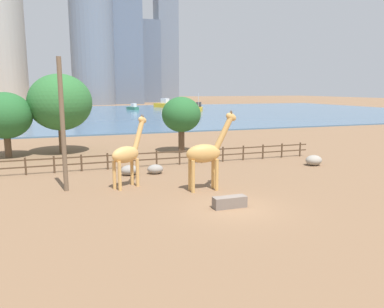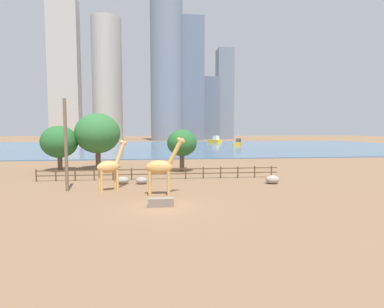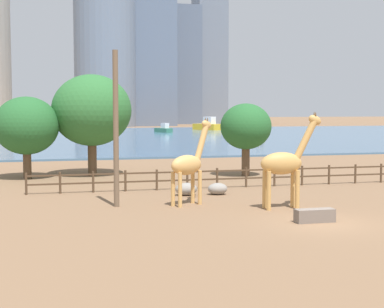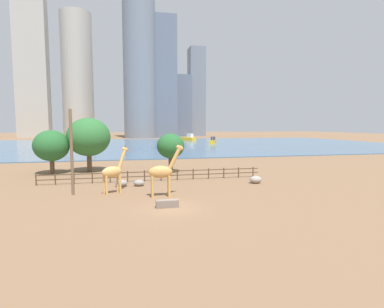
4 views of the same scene
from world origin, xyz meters
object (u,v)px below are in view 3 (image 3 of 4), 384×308
boulder_near_fence (218,189)px  feeding_trough (315,216)px  boat_tug (164,129)px  boat_sailboat (207,125)px  tree_right_tall (26,126)px  boulder_small (186,189)px  tree_left_large (92,110)px  giraffe_tall (285,163)px  giraffe_companion (189,164)px  boat_ferry (260,130)px  utility_pole (116,129)px  tree_center_broad (246,127)px

boulder_near_fence → feeding_trough: size_ratio=0.65×
boat_tug → boat_sailboat: bearing=-72.7°
feeding_trough → boat_tug: 91.83m
tree_right_tall → boat_tug: size_ratio=1.32×
boulder_small → tree_left_large: size_ratio=0.17×
feeding_trough → boat_tug: bearing=82.9°
boulder_near_fence → boulder_small: size_ratio=0.91×
boulder_small → boat_tug: bearing=79.5°
giraffe_tall → giraffe_companion: bearing=154.3°
boulder_small → boat_tug: size_ratio=0.29×
boulder_small → tree_right_tall: tree_right_tall is taller
boulder_small → boat_ferry: bearing=66.1°
utility_pole → giraffe_tall: bearing=-18.0°
feeding_trough → tree_center_broad: size_ratio=0.33×
utility_pole → boat_tug: utility_pole is taller
giraffe_tall → tree_center_broad: bearing=80.0°
giraffe_tall → boulder_near_fence: size_ratio=4.20×
tree_left_large → tree_right_tall: tree_left_large is taller
boat_ferry → boat_sailboat: boat_ferry is taller
boulder_small → feeding_trough: 9.98m
tree_left_large → tree_right_tall: size_ratio=1.29×
boulder_near_fence → tree_center_broad: bearing=61.0°
tree_left_large → tree_right_tall: (-4.72, -0.81, -1.10)m
giraffe_tall → tree_right_tall: size_ratio=0.83×
giraffe_tall → tree_right_tall: 20.95m
utility_pole → tree_left_large: 14.50m
giraffe_tall → boat_sailboat: 100.63m
utility_pole → giraffe_companion: bearing=-5.8°
boulder_near_fence → boat_ferry: bearing=67.4°
boulder_near_fence → boulder_small: bearing=175.6°
giraffe_tall → boulder_small: bearing=125.5°
boulder_small → boat_tug: (15.10, 81.84, 0.46)m
tree_left_large → tree_right_tall: bearing=-170.2°
giraffe_companion → utility_pole: bearing=145.7°
tree_center_broad → boat_ferry: 65.53m
boulder_small → feeding_trough: size_ratio=0.72×
boulder_near_fence → boulder_small: (-1.87, 0.14, 0.03)m
feeding_trough → tree_left_large: tree_left_large is taller
giraffe_companion → boulder_small: bearing=50.2°
feeding_trough → tree_right_tall: (-12.95, 20.00, 3.52)m
giraffe_tall → boat_sailboat: (23.27, 97.89, -1.13)m
tree_left_large → tree_center_broad: tree_left_large is taller
utility_pole → tree_right_tall: utility_pole is taller
feeding_trough → tree_left_large: bearing=111.6°
boulder_small → boat_tug: boat_tug is taller
boat_sailboat → boat_tug: (-11.97, -10.45, -0.37)m
giraffe_tall → giraffe_companion: 5.01m
feeding_trough → boat_sailboat: bearing=77.0°
boulder_small → tree_center_broad: (6.61, 8.39, 3.32)m
giraffe_tall → tree_center_broad: (2.82, 14.00, 1.36)m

